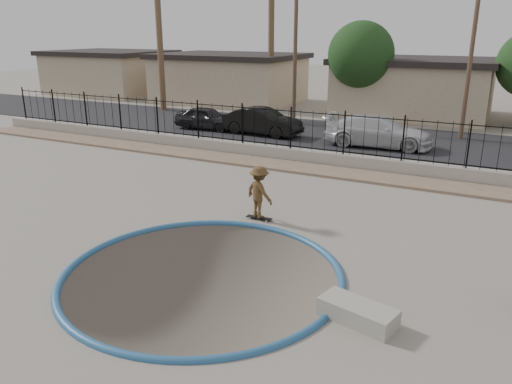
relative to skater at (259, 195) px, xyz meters
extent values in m
cube|color=slate|center=(0.44, 9.00, -1.93)|extent=(120.00, 120.00, 2.20)
torus|color=#285782|center=(0.44, -4.00, -0.83)|extent=(7.04, 7.04, 0.20)
cube|color=#A08469|center=(0.44, 6.20, -0.78)|extent=(42.00, 1.60, 0.11)
cube|color=#9D958A|center=(0.44, 7.30, -0.53)|extent=(42.00, 0.45, 0.60)
cube|color=black|center=(0.44, 7.30, -0.11)|extent=(40.00, 0.04, 0.03)
cube|color=black|center=(0.44, 7.30, 1.47)|extent=(40.00, 0.04, 0.04)
cube|color=black|center=(0.44, 14.00, -0.81)|extent=(90.00, 8.00, 0.04)
cube|color=tan|center=(-27.56, 23.50, 0.92)|extent=(10.00, 8.00, 3.50)
cube|color=black|center=(-27.56, 23.50, 2.87)|extent=(10.60, 8.60, 0.40)
cube|color=tan|center=(-14.56, 23.50, 0.92)|extent=(11.00, 8.00, 3.50)
cube|color=black|center=(-14.56, 23.50, 2.87)|extent=(11.60, 8.60, 0.40)
cube|color=tan|center=(0.44, 23.50, 0.92)|extent=(10.00, 8.00, 3.50)
cube|color=black|center=(0.44, 23.50, 2.87)|extent=(10.60, 8.60, 0.40)
cylinder|color=brown|center=(-16.56, 17.00, 4.67)|extent=(0.44, 0.44, 11.00)
cylinder|color=brown|center=(-9.56, 21.00, 3.67)|extent=(0.44, 0.44, 9.00)
cylinder|color=#473323|center=(-5.56, 16.00, 3.67)|extent=(0.24, 0.24, 9.00)
cylinder|color=#473323|center=(4.44, 16.00, 3.92)|extent=(0.24, 0.24, 9.50)
cylinder|color=#473323|center=(-2.56, 20.00, 0.67)|extent=(0.34, 0.34, 3.00)
sphere|color=#143311|center=(-2.56, 20.00, 3.37)|extent=(4.32, 4.32, 4.32)
imported|color=brown|center=(0.00, 0.00, 0.00)|extent=(1.23, 0.99, 1.66)
cube|color=black|center=(0.00, 0.00, -0.77)|extent=(0.86, 0.24, 0.02)
cylinder|color=silver|center=(-0.29, -0.09, -0.80)|extent=(0.06, 0.03, 0.06)
cylinder|color=silver|center=(-0.29, 0.07, -0.80)|extent=(0.06, 0.03, 0.06)
cylinder|color=silver|center=(0.29, -0.07, -0.80)|extent=(0.06, 0.03, 0.06)
cylinder|color=silver|center=(0.29, 0.09, -0.80)|extent=(0.06, 0.03, 0.06)
cube|color=gray|center=(4.44, -4.29, -0.63)|extent=(1.72, 1.06, 0.40)
imported|color=black|center=(-9.55, 12.00, -0.13)|extent=(4.01, 1.82, 1.34)
imported|color=black|center=(-5.82, 12.00, -0.04)|extent=(4.70, 1.89, 1.52)
imported|color=silver|center=(0.79, 12.00, -0.01)|extent=(5.56, 2.55, 1.57)
camera|label=1|loc=(6.66, -13.31, 4.96)|focal=35.00mm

